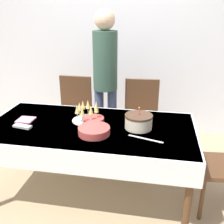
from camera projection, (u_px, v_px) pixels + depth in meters
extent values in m
plane|color=tan|center=(92.00, 191.00, 2.66)|extent=(12.00, 12.00, 0.00)
cube|color=silver|center=(118.00, 37.00, 3.63)|extent=(8.00, 0.05, 2.70)
cube|color=white|center=(90.00, 127.00, 2.39)|extent=(1.87, 0.91, 0.03)
cube|color=white|center=(90.00, 136.00, 2.43)|extent=(1.90, 0.94, 0.21)
cylinder|color=#51331E|center=(188.00, 200.00, 2.03)|extent=(0.06, 0.06, 0.70)
cylinder|color=#51331E|center=(27.00, 136.00, 3.03)|extent=(0.06, 0.06, 0.70)
cylinder|color=#51331E|center=(181.00, 149.00, 2.75)|extent=(0.06, 0.06, 0.70)
cube|color=#51331E|center=(72.00, 121.00, 3.21)|extent=(0.43, 0.43, 0.04)
cube|color=#51331E|center=(76.00, 96.00, 3.29)|extent=(0.40, 0.04, 0.50)
cylinder|color=#51331E|center=(83.00, 146.00, 3.10)|extent=(0.04, 0.04, 0.41)
cylinder|color=#51331E|center=(54.00, 143.00, 3.17)|extent=(0.04, 0.04, 0.41)
cylinder|color=#51331E|center=(91.00, 133.00, 3.43)|extent=(0.04, 0.04, 0.41)
cylinder|color=#51331E|center=(65.00, 130.00, 3.49)|extent=(0.04, 0.04, 0.41)
cube|color=#51331E|center=(141.00, 126.00, 3.08)|extent=(0.45, 0.45, 0.04)
cube|color=#51331E|center=(142.00, 99.00, 3.15)|extent=(0.40, 0.06, 0.50)
cylinder|color=#51331E|center=(156.00, 152.00, 2.98)|extent=(0.04, 0.04, 0.41)
cylinder|color=#51331E|center=(124.00, 150.00, 3.01)|extent=(0.04, 0.04, 0.41)
cylinder|color=#51331E|center=(154.00, 137.00, 3.31)|extent=(0.04, 0.04, 0.41)
cylinder|color=#51331E|center=(126.00, 136.00, 3.34)|extent=(0.04, 0.04, 0.41)
cube|color=#51331E|center=(221.00, 166.00, 2.31)|extent=(0.45, 0.45, 0.04)
cylinder|color=#51331E|center=(202.00, 200.00, 2.24)|extent=(0.04, 0.04, 0.41)
cylinder|color=#51331E|center=(193.00, 175.00, 2.57)|extent=(0.04, 0.04, 0.41)
cylinder|color=beige|center=(139.00, 122.00, 2.32)|extent=(0.24, 0.24, 0.11)
cylinder|color=#4C3323|center=(139.00, 116.00, 2.30)|extent=(0.25, 0.25, 0.02)
cylinder|color=#E53F3F|center=(139.00, 112.00, 2.29)|extent=(0.01, 0.01, 0.06)
sphere|color=#F9CC4C|center=(139.00, 108.00, 2.27)|extent=(0.01, 0.01, 0.01)
cylinder|color=silver|center=(87.00, 120.00, 2.50)|extent=(0.29, 0.29, 0.01)
cylinder|color=silver|center=(97.00, 121.00, 2.48)|extent=(0.05, 0.05, 0.00)
cylinder|color=silver|center=(96.00, 116.00, 2.46)|extent=(0.01, 0.01, 0.08)
cone|color=#E0CC72|center=(96.00, 108.00, 2.43)|extent=(0.04, 0.04, 0.08)
cylinder|color=silver|center=(97.00, 118.00, 2.54)|extent=(0.05, 0.05, 0.00)
cylinder|color=silver|center=(96.00, 113.00, 2.52)|extent=(0.01, 0.01, 0.08)
cone|color=#E0CC72|center=(96.00, 105.00, 2.49)|extent=(0.04, 0.04, 0.08)
cylinder|color=silver|center=(88.00, 116.00, 2.57)|extent=(0.05, 0.05, 0.00)
cylinder|color=silver|center=(88.00, 112.00, 2.55)|extent=(0.01, 0.01, 0.08)
cone|color=#E0CC72|center=(88.00, 104.00, 2.52)|extent=(0.04, 0.04, 0.08)
cylinder|color=silver|center=(83.00, 117.00, 2.56)|extent=(0.05, 0.05, 0.00)
cylinder|color=silver|center=(83.00, 113.00, 2.54)|extent=(0.01, 0.01, 0.08)
cone|color=#E0CC72|center=(83.00, 105.00, 2.51)|extent=(0.04, 0.04, 0.08)
cylinder|color=silver|center=(80.00, 119.00, 2.51)|extent=(0.05, 0.05, 0.00)
cylinder|color=silver|center=(80.00, 115.00, 2.50)|extent=(0.01, 0.01, 0.08)
cone|color=#E0CC72|center=(79.00, 106.00, 2.47)|extent=(0.04, 0.04, 0.08)
cylinder|color=silver|center=(78.00, 122.00, 2.45)|extent=(0.05, 0.05, 0.00)
cylinder|color=silver|center=(78.00, 117.00, 2.43)|extent=(0.01, 0.01, 0.08)
cone|color=#E0CC72|center=(77.00, 109.00, 2.40)|extent=(0.04, 0.04, 0.08)
cylinder|color=silver|center=(83.00, 124.00, 2.40)|extent=(0.05, 0.05, 0.00)
cylinder|color=silver|center=(83.00, 120.00, 2.38)|extent=(0.01, 0.01, 0.08)
cone|color=#E0CC72|center=(82.00, 111.00, 2.35)|extent=(0.04, 0.04, 0.08)
cylinder|color=silver|center=(91.00, 123.00, 2.43)|extent=(0.05, 0.05, 0.00)
cylinder|color=silver|center=(91.00, 118.00, 2.41)|extent=(0.01, 0.01, 0.08)
cone|color=#E0CC72|center=(91.00, 110.00, 2.38)|extent=(0.04, 0.04, 0.08)
cylinder|color=#CC4C47|center=(94.00, 134.00, 2.23)|extent=(0.27, 0.27, 0.01)
cylinder|color=#CC4C47|center=(94.00, 133.00, 2.23)|extent=(0.27, 0.27, 0.01)
cylinder|color=#CC4C47|center=(94.00, 132.00, 2.23)|extent=(0.27, 0.27, 0.01)
cylinder|color=#CC4C47|center=(94.00, 131.00, 2.22)|extent=(0.27, 0.27, 0.01)
cylinder|color=#CC4C47|center=(94.00, 131.00, 2.22)|extent=(0.27, 0.27, 0.01)
cylinder|color=#CC4C47|center=(94.00, 130.00, 2.22)|extent=(0.27, 0.27, 0.01)
cylinder|color=#CC4C47|center=(94.00, 129.00, 2.21)|extent=(0.27, 0.27, 0.01)
cylinder|color=#CC4C47|center=(94.00, 128.00, 2.21)|extent=(0.27, 0.27, 0.01)
cylinder|color=#CC4C47|center=(94.00, 128.00, 2.21)|extent=(0.27, 0.27, 0.01)
cylinder|color=#CC4C47|center=(93.00, 121.00, 2.47)|extent=(0.20, 0.20, 0.01)
cylinder|color=#CC4C47|center=(93.00, 121.00, 2.47)|extent=(0.20, 0.20, 0.01)
cylinder|color=#CC4C47|center=(93.00, 120.00, 2.46)|extent=(0.20, 0.20, 0.01)
cylinder|color=#CC4C47|center=(93.00, 119.00, 2.46)|extent=(0.20, 0.20, 0.01)
cylinder|color=#CC4C47|center=(93.00, 119.00, 2.46)|extent=(0.20, 0.20, 0.01)
cylinder|color=#CC4C47|center=(93.00, 118.00, 2.46)|extent=(0.20, 0.20, 0.01)
cube|color=silver|center=(145.00, 139.00, 2.15)|extent=(0.29, 0.11, 0.00)
cube|color=silver|center=(22.00, 126.00, 2.35)|extent=(0.18, 0.09, 0.02)
cube|color=pink|center=(26.00, 120.00, 2.50)|extent=(0.15, 0.15, 0.01)
cylinder|color=#3F4C72|center=(99.00, 121.00, 3.27)|extent=(0.11, 0.11, 0.84)
cylinder|color=#3F4C72|center=(112.00, 122.00, 3.24)|extent=(0.11, 0.11, 0.84)
cylinder|color=#335142|center=(105.00, 61.00, 2.98)|extent=(0.28, 0.28, 0.66)
sphere|color=#D8B293|center=(105.00, 20.00, 2.81)|extent=(0.23, 0.23, 0.23)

